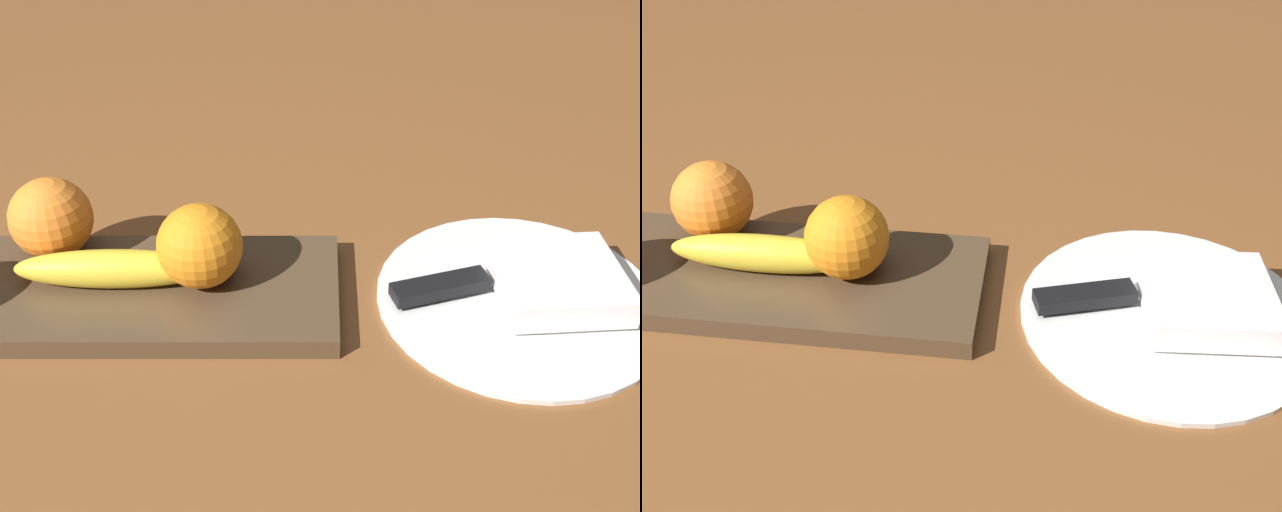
# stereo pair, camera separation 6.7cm
# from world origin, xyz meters

# --- Properties ---
(ground_plane) EXTENTS (2.40, 2.40, 0.00)m
(ground_plane) POSITION_xyz_m (0.00, 0.00, 0.00)
(ground_plane) COLOR brown
(fruit_tray) EXTENTS (0.40, 0.15, 0.02)m
(fruit_tray) POSITION_xyz_m (0.01, 0.00, 0.01)
(fruit_tray) COLOR brown
(fruit_tray) RESTS_ON ground_plane
(banana) EXTENTS (0.18, 0.04, 0.03)m
(banana) POSITION_xyz_m (0.01, 0.00, 0.04)
(banana) COLOR yellow
(banana) RESTS_ON fruit_tray
(orange_near_apple) EXTENTS (0.08, 0.08, 0.08)m
(orange_near_apple) POSITION_xyz_m (-0.06, 0.05, 0.06)
(orange_near_apple) COLOR orange
(orange_near_apple) RESTS_ON fruit_tray
(orange_near_banana) EXTENTS (0.08, 0.08, 0.08)m
(orange_near_banana) POSITION_xyz_m (0.09, 0.01, 0.06)
(orange_near_banana) COLOR orange
(orange_near_banana) RESTS_ON fruit_tray
(dinner_plate) EXTENTS (0.26, 0.26, 0.01)m
(dinner_plate) POSITION_xyz_m (0.37, 0.00, 0.00)
(dinner_plate) COLOR white
(dinner_plate) RESTS_ON ground_plane
(folded_napkin) EXTENTS (0.12, 0.11, 0.03)m
(folded_napkin) POSITION_xyz_m (0.40, 0.00, 0.02)
(folded_napkin) COLOR white
(folded_napkin) RESTS_ON dinner_plate
(knife) EXTENTS (0.18, 0.07, 0.01)m
(knife) POSITION_xyz_m (0.31, 0.01, 0.01)
(knife) COLOR silver
(knife) RESTS_ON dinner_plate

